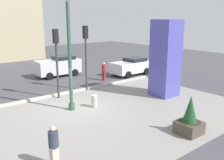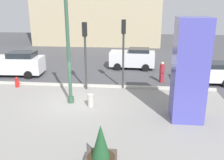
{
  "view_description": "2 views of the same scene",
  "coord_description": "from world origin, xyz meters",
  "px_view_note": "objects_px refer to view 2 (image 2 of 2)",
  "views": [
    {
      "loc": [
        -6.95,
        -11.99,
        5.16
      ],
      "look_at": [
        2.07,
        -0.72,
        1.58
      ],
      "focal_mm": 39.77,
      "sensor_mm": 36.0,
      "label": 1
    },
    {
      "loc": [
        3.54,
        -13.45,
        5.79
      ],
      "look_at": [
        2.24,
        -0.48,
        1.68
      ],
      "focal_mm": 39.99,
      "sensor_mm": 36.0,
      "label": 2
    }
  ],
  "objects_px": {
    "concrete_bollard": "(91,101)",
    "car_curb_west": "(133,58)",
    "lamp_post": "(68,52)",
    "traffic_light_far_side": "(85,45)",
    "art_pillar_blue": "(189,71)",
    "car_far_lane": "(208,72)",
    "potted_plant_mid_plaza": "(101,154)",
    "fire_hydrant": "(17,82)",
    "pedestrian_crossing": "(162,71)",
    "car_intersection": "(16,64)",
    "traffic_light_corner": "(123,43)"
  },
  "relations": [
    {
      "from": "art_pillar_blue",
      "to": "traffic_light_corner",
      "type": "height_order",
      "value": "art_pillar_blue"
    },
    {
      "from": "pedestrian_crossing",
      "to": "traffic_light_far_side",
      "type": "bearing_deg",
      "value": -158.94
    },
    {
      "from": "traffic_light_corner",
      "to": "car_intersection",
      "type": "distance_m",
      "value": 9.41
    },
    {
      "from": "car_intersection",
      "to": "car_far_lane",
      "type": "relative_size",
      "value": 1.18
    },
    {
      "from": "concrete_bollard",
      "to": "car_far_lane",
      "type": "distance_m",
      "value": 9.37
    },
    {
      "from": "potted_plant_mid_plaza",
      "to": "fire_hydrant",
      "type": "distance_m",
      "value": 11.11
    },
    {
      "from": "concrete_bollard",
      "to": "art_pillar_blue",
      "type": "bearing_deg",
      "value": -11.07
    },
    {
      "from": "traffic_light_far_side",
      "to": "car_curb_west",
      "type": "relative_size",
      "value": 1.13
    },
    {
      "from": "fire_hydrant",
      "to": "car_intersection",
      "type": "distance_m",
      "value": 3.26
    },
    {
      "from": "art_pillar_blue",
      "to": "traffic_light_far_side",
      "type": "distance_m",
      "value": 7.2
    },
    {
      "from": "art_pillar_blue",
      "to": "traffic_light_far_side",
      "type": "relative_size",
      "value": 1.13
    },
    {
      "from": "lamp_post",
      "to": "traffic_light_corner",
      "type": "height_order",
      "value": "lamp_post"
    },
    {
      "from": "concrete_bollard",
      "to": "car_curb_west",
      "type": "distance_m",
      "value": 9.23
    },
    {
      "from": "fire_hydrant",
      "to": "car_far_lane",
      "type": "distance_m",
      "value": 13.79
    },
    {
      "from": "concrete_bollard",
      "to": "car_curb_west",
      "type": "relative_size",
      "value": 0.19
    },
    {
      "from": "lamp_post",
      "to": "traffic_light_far_side",
      "type": "relative_size",
      "value": 1.4
    },
    {
      "from": "potted_plant_mid_plaza",
      "to": "fire_hydrant",
      "type": "bearing_deg",
      "value": 130.38
    },
    {
      "from": "traffic_light_far_side",
      "to": "lamp_post",
      "type": "bearing_deg",
      "value": -99.87
    },
    {
      "from": "fire_hydrant",
      "to": "car_curb_west",
      "type": "bearing_deg",
      "value": 37.31
    },
    {
      "from": "art_pillar_blue",
      "to": "concrete_bollard",
      "type": "height_order",
      "value": "art_pillar_blue"
    },
    {
      "from": "traffic_light_far_side",
      "to": "car_intersection",
      "type": "bearing_deg",
      "value": 156.5
    },
    {
      "from": "potted_plant_mid_plaza",
      "to": "car_intersection",
      "type": "distance_m",
      "value": 14.23
    },
    {
      "from": "potted_plant_mid_plaza",
      "to": "concrete_bollard",
      "type": "height_order",
      "value": "potted_plant_mid_plaza"
    },
    {
      "from": "potted_plant_mid_plaza",
      "to": "car_intersection",
      "type": "bearing_deg",
      "value": 127.18
    },
    {
      "from": "traffic_light_corner",
      "to": "car_curb_west",
      "type": "distance_m",
      "value": 6.01
    },
    {
      "from": "car_curb_west",
      "to": "car_far_lane",
      "type": "relative_size",
      "value": 1.04
    },
    {
      "from": "traffic_light_far_side",
      "to": "car_far_lane",
      "type": "relative_size",
      "value": 1.18
    },
    {
      "from": "potted_plant_mid_plaza",
      "to": "traffic_light_corner",
      "type": "bearing_deg",
      "value": 88.41
    },
    {
      "from": "concrete_bollard",
      "to": "traffic_light_corner",
      "type": "bearing_deg",
      "value": 64.03
    },
    {
      "from": "traffic_light_corner",
      "to": "pedestrian_crossing",
      "type": "xyz_separation_m",
      "value": [
        2.8,
        1.62,
        -2.29
      ]
    },
    {
      "from": "car_curb_west",
      "to": "traffic_light_corner",
      "type": "bearing_deg",
      "value": -95.69
    },
    {
      "from": "car_curb_west",
      "to": "car_intersection",
      "type": "distance_m",
      "value": 9.94
    },
    {
      "from": "fire_hydrant",
      "to": "car_intersection",
      "type": "height_order",
      "value": "car_intersection"
    },
    {
      "from": "traffic_light_corner",
      "to": "car_curb_west",
      "type": "height_order",
      "value": "traffic_light_corner"
    },
    {
      "from": "fire_hydrant",
      "to": "lamp_post",
      "type": "bearing_deg",
      "value": -27.94
    },
    {
      "from": "car_intersection",
      "to": "pedestrian_crossing",
      "type": "xyz_separation_m",
      "value": [
        11.65,
        -0.72,
        -0.11
      ]
    },
    {
      "from": "lamp_post",
      "to": "car_intersection",
      "type": "height_order",
      "value": "lamp_post"
    },
    {
      "from": "pedestrian_crossing",
      "to": "fire_hydrant",
      "type": "bearing_deg",
      "value": -168.12
    },
    {
      "from": "lamp_post",
      "to": "pedestrian_crossing",
      "type": "distance_m",
      "value": 7.65
    },
    {
      "from": "car_curb_west",
      "to": "pedestrian_crossing",
      "type": "distance_m",
      "value": 4.54
    },
    {
      "from": "traffic_light_corner",
      "to": "fire_hydrant",
      "type": "bearing_deg",
      "value": -175.86
    },
    {
      "from": "car_curb_west",
      "to": "lamp_post",
      "type": "bearing_deg",
      "value": -112.34
    },
    {
      "from": "fire_hydrant",
      "to": "car_curb_west",
      "type": "xyz_separation_m",
      "value": [
        8.0,
        6.09,
        0.57
      ]
    },
    {
      "from": "art_pillar_blue",
      "to": "car_far_lane",
      "type": "bearing_deg",
      "value": 66.8
    },
    {
      "from": "car_curb_west",
      "to": "car_far_lane",
      "type": "height_order",
      "value": "car_curb_west"
    },
    {
      "from": "lamp_post",
      "to": "car_far_lane",
      "type": "xyz_separation_m",
      "value": [
        9.07,
        4.73,
        -2.28
      ]
    },
    {
      "from": "art_pillar_blue",
      "to": "concrete_bollard",
      "type": "bearing_deg",
      "value": 168.93
    },
    {
      "from": "lamp_post",
      "to": "pedestrian_crossing",
      "type": "relative_size",
      "value": 4.03
    },
    {
      "from": "fire_hydrant",
      "to": "car_intersection",
      "type": "bearing_deg",
      "value": 116.04
    },
    {
      "from": "concrete_bollard",
      "to": "potted_plant_mid_plaza",
      "type": "bearing_deg",
      "value": -75.98
    }
  ]
}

